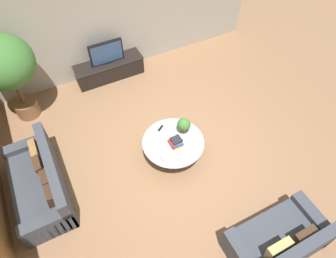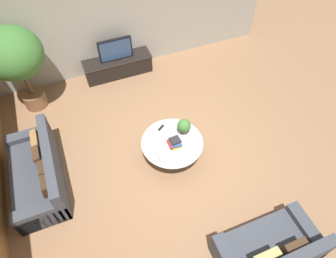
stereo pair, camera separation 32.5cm
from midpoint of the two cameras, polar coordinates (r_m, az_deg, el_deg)
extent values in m
plane|color=#8C6647|center=(6.03, 0.10, -5.67)|extent=(24.00, 24.00, 0.00)
cube|color=#A39E93|center=(7.31, -12.45, 20.86)|extent=(7.40, 0.12, 3.00)
cube|color=black|center=(7.70, -12.29, 11.00)|extent=(1.65, 0.48, 0.46)
cube|color=#2D2823|center=(7.56, -12.57, 12.28)|extent=(1.68, 0.50, 0.02)
cube|color=black|center=(7.40, -12.95, 13.98)|extent=(0.81, 0.08, 0.55)
cube|color=navy|center=(7.36, -12.85, 13.81)|extent=(0.74, 0.00, 0.49)
cube|color=black|center=(7.55, -12.60, 12.41)|extent=(0.24, 0.13, 0.02)
cylinder|color=black|center=(6.08, -0.59, -4.88)|extent=(0.66, 0.66, 0.02)
cylinder|color=black|center=(5.91, -0.60, -3.81)|extent=(0.10, 0.10, 0.42)
cylinder|color=#A8B2B7|center=(5.74, -0.62, -2.56)|extent=(1.19, 1.19, 0.02)
cube|color=#3D424C|center=(6.00, -24.74, -10.12)|extent=(0.84, 1.86, 0.42)
cube|color=#3D424C|center=(5.61, -22.90, -6.84)|extent=(0.16, 1.86, 0.42)
cube|color=#3D424C|center=(6.46, -26.23, -3.93)|extent=(0.84, 0.20, 0.54)
cube|color=#3D424C|center=(5.52, -23.35, -16.74)|extent=(0.84, 0.20, 0.54)
cube|color=olive|center=(5.96, -25.14, -4.06)|extent=(0.17, 0.39, 0.36)
cube|color=#422D1E|center=(5.76, -24.59, -6.38)|extent=(0.19, 0.38, 0.36)
cube|color=#422D1E|center=(5.59, -23.91, -9.01)|extent=(0.14, 0.32, 0.29)
cube|color=#422D1E|center=(5.42, -23.24, -11.69)|extent=(0.15, 0.30, 0.28)
cube|color=#3D424C|center=(5.32, 18.09, -19.66)|extent=(1.55, 0.84, 0.42)
cube|color=#3D424C|center=(4.90, 21.94, -21.03)|extent=(1.55, 0.16, 0.42)
cube|color=#3D424C|center=(5.57, 23.72, -15.76)|extent=(0.20, 0.84, 0.54)
cube|color=#422D1E|center=(5.07, 22.60, -18.36)|extent=(0.35, 0.14, 0.32)
cube|color=tan|center=(4.85, 18.37, -21.19)|extent=(0.39, 0.16, 0.36)
cylinder|color=brown|center=(7.42, -26.39, 3.62)|extent=(0.50, 0.50, 0.37)
cylinder|color=brown|center=(7.13, -27.66, 6.09)|extent=(0.08, 0.08, 0.55)
ellipsoid|color=#3D7533|center=(6.67, -30.18, 10.89)|extent=(1.16, 1.16, 1.05)
cylinder|color=brown|center=(5.85, 1.39, -0.21)|extent=(0.13, 0.13, 0.10)
sphere|color=#3D7533|center=(5.73, 1.42, 0.79)|extent=(0.26, 0.26, 0.26)
cube|color=gold|center=(5.68, -0.22, -2.84)|extent=(0.19, 0.26, 0.04)
cube|color=#A32823|center=(5.66, -0.20, -2.63)|extent=(0.23, 0.23, 0.03)
cube|color=#2D4C84|center=(5.64, -0.01, -2.40)|extent=(0.21, 0.26, 0.03)
cube|color=#232326|center=(5.61, -0.05, -2.12)|extent=(0.20, 0.19, 0.04)
cube|color=black|center=(5.93, -3.00, 0.10)|extent=(0.16, 0.12, 0.02)
cube|color=gray|center=(5.52, -2.93, -5.50)|extent=(0.05, 0.16, 0.02)
camera|label=1|loc=(0.16, -91.61, -1.98)|focal=32.00mm
camera|label=2|loc=(0.16, 88.39, 1.98)|focal=32.00mm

